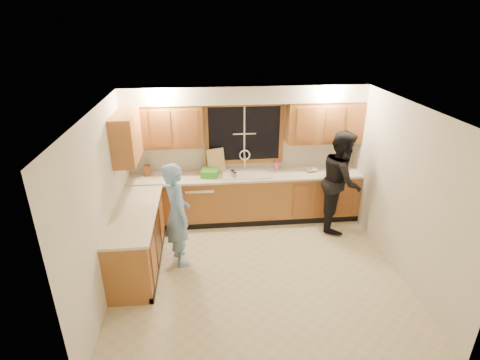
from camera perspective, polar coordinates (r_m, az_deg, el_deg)
The scene contains 26 objects.
floor at distance 5.88m, azimuth 2.65°, elevation -13.54°, with size 4.20×4.20×0.00m, color beige.
ceiling at distance 4.80m, azimuth 3.21°, elevation 10.93°, with size 4.20×4.20×0.00m, color white.
wall_back at distance 6.96m, azimuth 0.64°, elevation 4.34°, with size 4.20×4.20×0.00m, color white.
wall_left at distance 5.35m, azimuth -19.97°, elevation -3.39°, with size 3.80×3.80×0.00m, color white.
wall_right at distance 5.89m, azimuth 23.55°, elevation -1.46°, with size 3.80×3.80×0.00m, color white.
base_cabinets_back at distance 7.00m, azimuth 0.87°, elevation -2.74°, with size 4.20×0.60×0.88m, color #A76930.
base_cabinets_left at distance 5.97m, azimuth -15.33°, elevation -8.73°, with size 0.60×1.90×0.88m, color #A76930.
countertop_back at distance 6.80m, azimuth 0.91°, elevation 0.68°, with size 4.20×0.63×0.04m, color beige.
countertop_left at distance 5.74m, azimuth -15.67°, elevation -4.84°, with size 0.63×1.90×0.04m, color beige.
upper_cabinets_left at distance 6.63m, azimuth -11.64°, elevation 8.07°, with size 1.35×0.33×0.75m, color #A76930.
upper_cabinets_right at distance 6.94m, azimuth 12.73°, elevation 8.66°, with size 1.35×0.33×0.75m, color #A76930.
upper_cabinets_return at distance 6.13m, azimuth -16.91°, elevation 6.23°, with size 0.33×0.90×0.75m, color #A76930.
soffit at distance 6.51m, azimuth 0.85°, elevation 13.00°, with size 4.20×0.35×0.30m, color white.
window_frame at distance 6.85m, azimuth 0.66°, elevation 7.08°, with size 1.44×0.03×1.14m.
sink at distance 6.83m, azimuth 0.89°, elevation 0.47°, with size 0.86×0.52×0.57m.
dishwasher at distance 6.97m, azimuth -6.09°, elevation -3.28°, with size 0.60×0.56×0.82m, color silver.
stove at distance 5.50m, azimuth -16.23°, elevation -11.80°, with size 0.58×0.75×0.90m, color silver.
man at distance 5.72m, azimuth -9.54°, elevation -5.19°, with size 0.60×0.40×1.65m, color #7BB1E9.
woman at distance 6.82m, azimuth 15.17°, elevation -0.09°, with size 0.88×0.68×1.81m, color black.
knife_block at distance 6.91m, azimuth -13.96°, elevation 1.41°, with size 0.11×0.09×0.20m, color #9D5A2B.
cutting_board at distance 6.84m, azimuth -3.70°, elevation 2.95°, with size 0.33×0.02×0.44m, color tan.
dish_crate at distance 6.70m, azimuth -4.64°, elevation 1.07°, with size 0.29×0.27×0.13m, color green.
soap_bottle at distance 7.03m, azimuth 5.64°, elevation 2.40°, with size 0.09×0.09×0.19m, color #DF5491.
bowl at distance 7.05m, azimuth 10.75°, elevation 1.52°, with size 0.21×0.21×0.05m, color silver.
can_left at distance 6.58m, azimuth -0.80°, elevation 0.64°, with size 0.07×0.07×0.13m, color #B9AA8E.
can_right at distance 6.64m, azimuth -1.12°, elevation 0.93°, with size 0.07×0.07×0.13m, color #B9AA8E.
Camera 1 is at (-0.72, -4.63, 3.56)m, focal length 28.00 mm.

